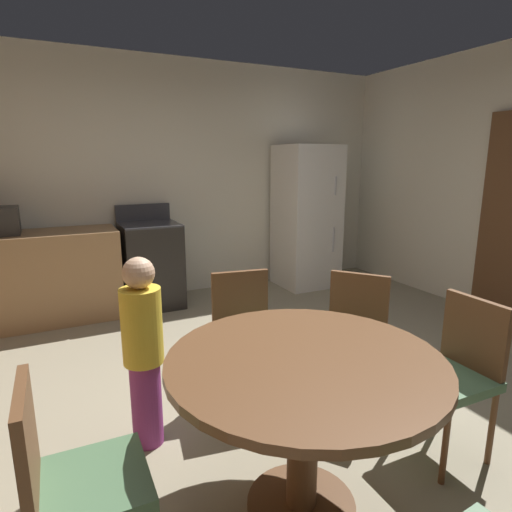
{
  "coord_description": "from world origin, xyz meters",
  "views": [
    {
      "loc": [
        -1.29,
        -2.14,
        1.58
      ],
      "look_at": [
        0.09,
        0.66,
        0.88
      ],
      "focal_mm": 29.86,
      "sensor_mm": 36.0,
      "label": 1
    }
  ],
  "objects": [
    {
      "name": "refrigerator",
      "position": [
        1.64,
        2.36,
        0.88
      ],
      "size": [
        0.68,
        0.68,
        1.76
      ],
      "color": "white",
      "rests_on": "ground"
    },
    {
      "name": "dining_table",
      "position": [
        -0.36,
        -0.73,
        0.6
      ],
      "size": [
        1.2,
        1.2,
        0.76
      ],
      "color": "brown",
      "rests_on": "ground"
    },
    {
      "name": "oven_range",
      "position": [
        -0.32,
        2.42,
        0.47
      ],
      "size": [
        0.6,
        0.6,
        1.1
      ],
      "color": "black",
      "rests_on": "ground"
    },
    {
      "name": "kitchen_counter",
      "position": [
        -1.66,
        2.41,
        0.45
      ],
      "size": [
        1.99,
        0.6,
        0.9
      ],
      "primitive_type": "cube",
      "color": "#9E754C",
      "rests_on": "ground"
    },
    {
      "name": "chair_north",
      "position": [
        -0.21,
        0.21,
        0.5
      ],
      "size": [
        0.46,
        0.46,
        0.87
      ],
      "rotation": [
        0.0,
        0.0,
        4.55
      ],
      "color": "brown",
      "rests_on": "ground"
    },
    {
      "name": "chair_west",
      "position": [
        -1.31,
        -0.71,
        0.5
      ],
      "size": [
        0.41,
        0.41,
        0.87
      ],
      "rotation": [
        0.0,
        0.0,
        6.27
      ],
      "color": "brown",
      "rests_on": "ground"
    },
    {
      "name": "chair_northeast",
      "position": [
        0.39,
        -0.14,
        0.5
      ],
      "size": [
        0.56,
        0.56,
        0.87
      ],
      "rotation": [
        0.0,
        0.0,
        3.8
      ],
      "color": "brown",
      "rests_on": "ground"
    },
    {
      "name": "ground_plane",
      "position": [
        0.0,
        0.0,
        0.0
      ],
      "size": [
        14.0,
        14.0,
        0.0
      ],
      "primitive_type": "plane",
      "color": "gray"
    },
    {
      "name": "chair_east",
      "position": [
        0.59,
        -0.74,
        0.5
      ],
      "size": [
        0.41,
        0.41,
        0.87
      ],
      "rotation": [
        0.0,
        0.0,
        3.12
      ],
      "color": "brown",
      "rests_on": "ground"
    },
    {
      "name": "wall_back",
      "position": [
        0.0,
        2.81,
        1.35
      ],
      "size": [
        5.92,
        0.12,
        2.7
      ],
      "primitive_type": "cube",
      "color": "silver",
      "rests_on": "ground"
    },
    {
      "name": "person_child",
      "position": [
        -0.89,
        0.06,
        0.58
      ],
      "size": [
        0.31,
        0.31,
        1.09
      ],
      "rotation": [
        0.0,
        0.0,
        5.31
      ],
      "color": "#8C337A",
      "rests_on": "ground"
    }
  ]
}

